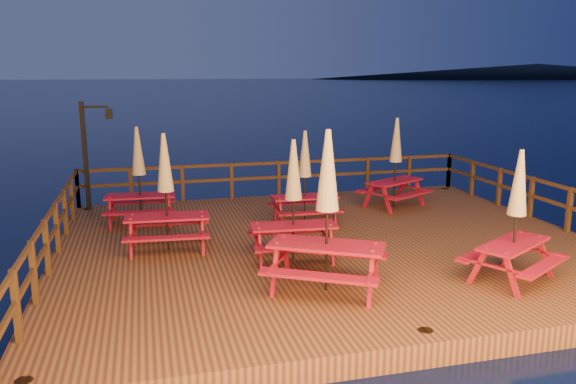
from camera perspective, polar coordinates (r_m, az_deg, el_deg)
name	(u,v)px	position (r m, az deg, el deg)	size (l,w,h in m)	color
ground	(328,258)	(13.02, 4.09, -6.73)	(500.00, 500.00, 0.00)	black
deck	(328,250)	(12.95, 4.11, -5.89)	(12.00, 10.00, 0.40)	#432215
deck_piles	(328,271)	(13.12, 4.07, -7.97)	(11.44, 9.44, 1.40)	#3A2112
railing	(307,193)	(14.33, 1.91, -0.08)	(11.80, 9.75, 1.10)	#3A2112
lamp_post	(90,146)	(16.39, -19.43, 4.46)	(0.85, 0.18, 3.00)	black
headland_right	(538,71)	(306.76, 24.02, 11.17)	(230.40, 86.40, 7.00)	black
picnic_table_0	(139,174)	(14.56, -14.91, 1.78)	(1.81, 1.52, 2.47)	maroon
picnic_table_1	(166,190)	(12.23, -12.31, 0.15)	(1.89, 1.60, 2.55)	maroon
picnic_table_2	(305,176)	(14.09, 1.72, 1.64)	(1.68, 1.39, 2.37)	maroon
picnic_table_3	(327,209)	(9.71, 3.99, -1.74)	(2.56, 2.43, 2.87)	maroon
picnic_table_4	(396,161)	(16.14, 10.87, 3.10)	(2.24, 2.10, 2.53)	maroon
picnic_table_5	(516,214)	(11.01, 22.19, -2.09)	(2.19, 2.08, 2.46)	maroon
picnic_table_6	(293,198)	(11.33, 0.55, -0.66)	(1.86, 1.58, 2.50)	maroon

